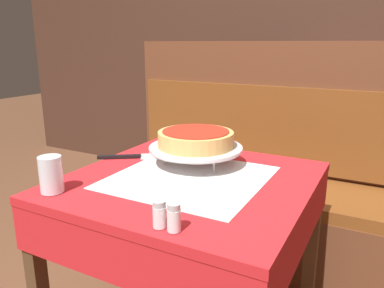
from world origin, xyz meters
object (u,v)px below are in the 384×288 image
condiment_caddy (349,111)px  pepper_shaker (174,217)px  pizza_pan_stand (196,149)px  dining_table_front (190,206)px  water_glass_near (51,174)px  deep_dish_pizza (196,139)px  booth_bench (261,202)px  salt_shaker (160,214)px  dining_table_rear (342,131)px  pizza_server (133,157)px

condiment_caddy → pepper_shaker: bearing=-96.7°
pepper_shaker → pizza_pan_stand: bearing=111.7°
dining_table_front → condiment_caddy: size_ratio=5.49×
water_glass_near → deep_dish_pizza: bearing=59.3°
pizza_pan_stand → condiment_caddy: 1.39m
booth_bench → pepper_shaker: 1.22m
salt_shaker → condiment_caddy: 1.84m
dining_table_rear → booth_bench: size_ratio=0.44×
dining_table_rear → pepper_shaker: (-0.18, -1.88, 0.15)m
booth_bench → condiment_caddy: bearing=64.1°
salt_shaker → dining_table_rear: bearing=83.3°
pizza_pan_stand → deep_dish_pizza: size_ratio=1.24×
deep_dish_pizza → pizza_pan_stand: bearing=180.0°
dining_table_front → salt_shaker: size_ratio=11.43×
condiment_caddy → booth_bench: bearing=-115.9°
dining_table_rear → condiment_caddy: 0.16m
water_glass_near → condiment_caddy: bearing=69.1°
booth_bench → pizza_server: bearing=-116.4°
deep_dish_pizza → salt_shaker: 0.52m
condiment_caddy → salt_shaker: bearing=-98.0°
dining_table_front → salt_shaker: 0.40m
booth_bench → salt_shaker: size_ratio=23.86×
deep_dish_pizza → pizza_server: 0.29m
dining_table_front → pepper_shaker: 0.42m
pizza_server → pizza_pan_stand: bearing=9.3°
salt_shaker → pepper_shaker: bearing=0.0°
booth_bench → pizza_pan_stand: 0.79m
booth_bench → water_glass_near: (-0.35, -1.10, 0.45)m
water_glass_near → pepper_shaker: bearing=-4.6°
pizza_pan_stand → salt_shaker: same height
booth_bench → water_glass_near: booth_bench is taller
deep_dish_pizza → dining_table_rear: bearing=74.8°
dining_table_front → booth_bench: bearing=87.9°
booth_bench → pepper_shaker: (0.12, -1.14, 0.43)m
dining_table_rear → salt_shaker: (-0.22, -1.88, 0.15)m
salt_shaker → pizza_pan_stand: bearing=107.3°
dining_table_rear → pizza_pan_stand: 1.44m
condiment_caddy → deep_dish_pizza: bearing=-107.1°
pizza_pan_stand → water_glass_near: (-0.27, -0.46, -0.00)m
dining_table_rear → pizza_server: pizza_server is taller
booth_bench → pizza_pan_stand: (-0.08, -0.64, 0.46)m
pizza_pan_stand → condiment_caddy: size_ratio=2.41×
pizza_pan_stand → pizza_server: bearing=-170.7°
water_glass_near → pepper_shaker: (0.47, -0.04, -0.02)m
pepper_shaker → dining_table_rear: bearing=84.5°
pizza_server → water_glass_near: size_ratio=2.15×
pizza_server → water_glass_near: bearing=-90.7°
dining_table_front → pepper_shaker: size_ratio=11.15×
dining_table_rear → pepper_shaker: 1.89m
pizza_pan_stand → deep_dish_pizza: bearing=0.0°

